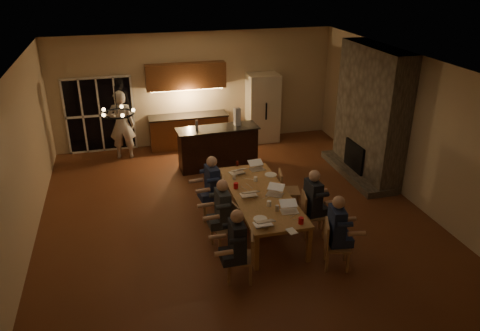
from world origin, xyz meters
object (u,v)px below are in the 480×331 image
Objects in this scene: standing_person at (122,125)px; mug_back at (234,177)px; plate_left at (260,219)px; person_right_mid at (313,203)px; chair_right_near at (337,245)px; mug_mid at (256,179)px; bar_bottle at (197,125)px; person_right_near at (336,232)px; chair_right_mid at (313,214)px; plate_far at (271,175)px; mug_front at (269,203)px; person_left_near at (237,247)px; redcup_mid at (236,186)px; laptop_f at (257,165)px; can_cola at (237,163)px; chair_left_near at (240,257)px; chair_left_far at (213,200)px; chandelier at (117,114)px; laptop_a at (263,219)px; laptop_b at (290,206)px; chair_left_mid at (224,227)px; laptop_e at (237,168)px; redcup_near at (301,221)px; person_left_far at (212,187)px; dining_table at (260,210)px; bar_blender at (237,117)px; laptop_d at (275,190)px; bar_island at (218,148)px; plate_near at (287,202)px; person_left_mid at (223,213)px; can_silver at (277,208)px; laptop_c at (249,190)px; chair_right_far at (289,191)px; refrigerator at (263,108)px.

standing_person is 18.83× the size of mug_back.
person_right_mid is at bearing 20.02° from plate_left.
chair_right_near reaches higher than mug_mid.
bar_bottle reaches higher than chair_right_near.
person_right_near is 1.00× the size of person_right_mid.
person_right_mid is at bearing 75.54° from chair_right_mid.
mug_front is at bearing -109.58° from plate_far.
standing_person is 7.40× the size of plate_left.
redcup_mid is (0.47, 1.95, 0.12)m from person_left_near.
mug_back is (-1.25, 2.42, 0.36)m from chair_right_near.
laptop_f is 3.20× the size of mug_front.
mug_back is 0.83× the size of can_cola.
person_right_near reaches higher than chair_left_near.
chandelier is at bearing -46.70° from chair_left_far.
mug_mid is at bearing -105.50° from laptop_a.
chair_left_mid is at bearing 172.75° from laptop_b.
laptop_e is (-1.11, 1.58, 0.17)m from person_right_mid.
laptop_a is at bearing 167.48° from redcup_near.
laptop_e is (0.63, 0.43, 0.17)m from person_left_far.
plate_far is at bearing 59.31° from dining_table.
plate_far is (0.77, 1.90, -0.10)m from laptop_a.
mug_back is (-0.65, 1.62, -0.06)m from laptop_b.
chair_left_mid is 4.02m from bar_blender.
plate_far is (1.33, 1.31, 0.31)m from chair_left_mid.
laptop_d is at bearing 99.32° from chair_left_mid.
plate_far is at bearing 66.19° from plate_left.
redcup_near is (2.93, -0.85, -1.94)m from chandelier.
bar_blender is at bearing 90.17° from redcup_near.
plate_near is at bearing -83.43° from bar_island.
dining_table is at bearing -96.29° from mug_mid.
person_left_mid is at bearing 169.51° from laptop_b.
can_cola is (-0.20, 2.17, 0.00)m from can_silver.
laptop_b is at bearing 53.57° from chair_left_far.
chair_left_mid reaches higher than plate_far.
laptop_c is (0.60, -0.56, 0.42)m from chair_left_far.
chair_left_mid is (-0.67, -3.66, -0.10)m from bar_island.
laptop_f is at bearing 76.83° from dining_table.
person_left_near reaches higher than mug_back.
standing_person reaches higher than person_left_near.
chair_right_far is at bearing -127.18° from laptop_a.
laptop_a reaches higher than can_cola.
laptop_c and laptop_d have the same top height.
laptop_d is at bearing -34.52° from redcup_mid.
laptop_b reaches higher than redcup_near.
chair_left_mid is 0.26m from person_left_mid.
person_left_near is 1.00× the size of person_right_mid.
chair_right_far reaches higher than plate_far.
chair_right_near is 7.42× the size of redcup_mid.
person_left_mid is (-2.38, -5.19, -0.31)m from refrigerator.
plate_near is at bearing -75.63° from can_cola.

